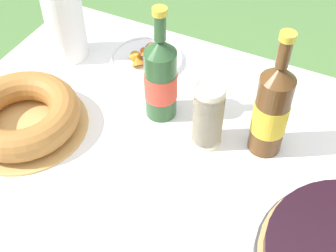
{
  "coord_description": "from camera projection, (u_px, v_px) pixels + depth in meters",
  "views": [
    {
      "loc": [
        0.19,
        -0.58,
        1.55
      ],
      "look_at": [
        -0.14,
        0.1,
        0.76
      ],
      "focal_mm": 50.0,
      "sensor_mm": 36.0,
      "label": 1
    }
  ],
  "objects": [
    {
      "name": "garden_table",
      "position": [
        203.0,
        212.0,
        1.09
      ],
      "size": [
        1.44,
        1.05,
        0.7
      ],
      "color": "brown",
      "rests_on": "ground_plane"
    },
    {
      "name": "bundt_cake",
      "position": [
        21.0,
        115.0,
        1.15
      ],
      "size": [
        0.32,
        0.32,
        0.08
      ],
      "color": "tan",
      "rests_on": "tablecloth"
    },
    {
      "name": "tablecloth",
      "position": [
        204.0,
        199.0,
        1.05
      ],
      "size": [
        1.45,
        1.06,
        0.1
      ],
      "color": "white",
      "rests_on": "garden_table"
    },
    {
      "name": "cider_bottle_green",
      "position": [
        161.0,
        78.0,
        1.14
      ],
      "size": [
        0.08,
        0.08,
        0.31
      ],
      "color": "#2D562D",
      "rests_on": "tablecloth"
    },
    {
      "name": "snack_plate_near",
      "position": [
        147.0,
        58.0,
        1.35
      ],
      "size": [
        0.21,
        0.21,
        0.06
      ],
      "color": "white",
      "rests_on": "tablecloth"
    },
    {
      "name": "cup_stack",
      "position": [
        208.0,
        116.0,
        1.08
      ],
      "size": [
        0.07,
        0.07,
        0.18
      ],
      "color": "beige",
      "rests_on": "tablecloth"
    },
    {
      "name": "paper_towel_roll",
      "position": [
        64.0,
        20.0,
        1.3
      ],
      "size": [
        0.11,
        0.11,
        0.24
      ],
      "color": "white",
      "rests_on": "tablecloth"
    },
    {
      "name": "cider_bottle_amber",
      "position": [
        272.0,
        110.0,
        1.05
      ],
      "size": [
        0.08,
        0.08,
        0.33
      ],
      "color": "brown",
      "rests_on": "tablecloth"
    }
  ]
}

